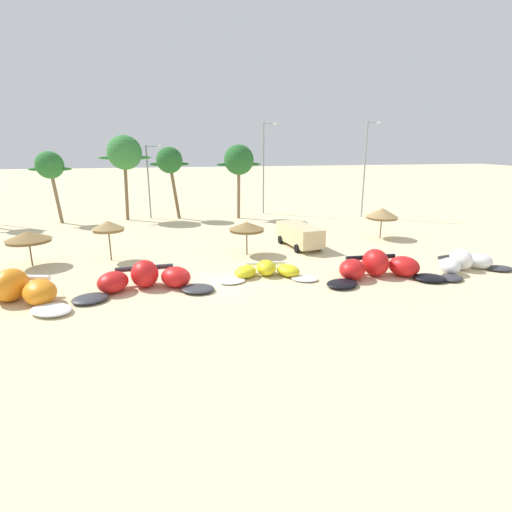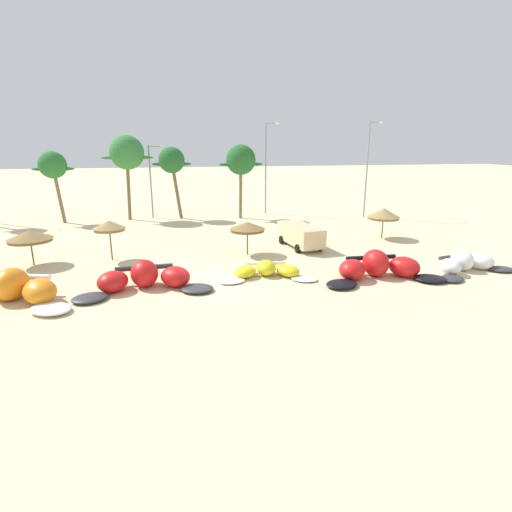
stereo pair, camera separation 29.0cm
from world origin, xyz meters
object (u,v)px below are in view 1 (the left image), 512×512
object	(u,v)px
lamppost_west_center	(150,177)
lamppost_east_center	(264,164)
beach_umbrella_outermost	(382,213)
lamppost_east	(366,166)
kite_left	(145,279)
palm_left	(50,166)
beach_umbrella_near_palms	(247,227)
palm_center_left	(170,161)
palm_left_of_gap	(124,153)
kite_right_of_center	(464,263)
palm_center_right	(239,161)
kite_left_of_center	(267,271)
kite_center	(378,267)
beach_umbrella_near_van	(28,237)
beach_umbrella_middle	(108,226)
kite_far_left	(6,291)
parked_van	(299,234)

from	to	relation	value
lamppost_west_center	lamppost_east_center	xyz separation A→B (m)	(13.44, 0.52, 1.29)
beach_umbrella_outermost	lamppost_east	xyz separation A→B (m)	(3.49, 10.58, 3.63)
kite_left	beach_umbrella_outermost	size ratio (longest dim) A/B	2.88
lamppost_west_center	palm_left	bearing A→B (deg)	-173.70
beach_umbrella_near_palms	palm_center_left	size ratio (longest dim) A/B	0.34
beach_umbrella_near_palms	lamppost_west_center	xyz separation A→B (m)	(-7.66, 18.02, 2.42)
beach_umbrella_near_palms	palm_left_of_gap	xyz separation A→B (m)	(-10.12, 17.41, 5.11)
beach_umbrella_outermost	palm_left	bearing A→B (deg)	155.53
palm_center_left	palm_left	bearing A→B (deg)	-179.25
kite_right_of_center	palm_center_right	size ratio (longest dim) A/B	0.79
kite_left_of_center	kite_center	bearing A→B (deg)	-13.68
kite_right_of_center	lamppost_east	size ratio (longest dim) A/B	0.61
beach_umbrella_near_van	kite_center	bearing A→B (deg)	-18.37
palm_center_left	palm_center_right	distance (m)	7.67
kite_left_of_center	lamppost_east_center	world-z (taller)	lamppost_east_center
palm_center_left	kite_right_of_center	bearing A→B (deg)	-52.08
palm_left_of_gap	beach_umbrella_middle	bearing A→B (deg)	-89.92
lamppost_east_center	lamppost_east	world-z (taller)	lamppost_east_center
beach_umbrella_outermost	palm_left_of_gap	world-z (taller)	palm_left_of_gap
lamppost_east	palm_left	bearing A→B (deg)	174.38
lamppost_west_center	lamppost_east	xyz separation A→B (m)	(24.12, -4.46, 1.28)
lamppost_west_center	beach_umbrella_near_palms	bearing A→B (deg)	-66.96
kite_left_of_center	lamppost_east	xyz separation A→B (m)	(16.20, 19.12, 5.53)
kite_far_left	palm_left	size ratio (longest dim) A/B	1.11
palm_left	lamppost_east_center	size ratio (longest dim) A/B	0.70
palm_center_left	lamppost_east	distance (m)	22.11
kite_center	palm_left_of_gap	distance (m)	30.84
palm_center_left	lamppost_east	world-z (taller)	lamppost_east
kite_center	beach_umbrella_near_palms	xyz separation A→B (m)	(-7.17, 7.25, 1.54)
palm_center_right	beach_umbrella_near_palms	bearing A→B (deg)	-97.88
beach_umbrella_middle	palm_left_of_gap	world-z (taller)	palm_left_of_gap
lamppost_west_center	lamppost_east_center	world-z (taller)	lamppost_east_center
kite_far_left	beach_umbrella_near_van	bearing A→B (deg)	96.78
beach_umbrella_middle	lamppost_east	bearing A→B (deg)	26.14
kite_left_of_center	beach_umbrella_middle	distance (m)	12.20
beach_umbrella_near_van	palm_center_left	size ratio (longest dim) A/B	0.38
palm_center_right	palm_left_of_gap	bearing A→B (deg)	172.67
parked_van	lamppost_east_center	xyz separation A→B (m)	(1.08, 17.00, 4.83)
beach_umbrella_near_van	palm_left_of_gap	world-z (taller)	palm_left_of_gap
palm_center_right	lamppost_east	distance (m)	14.45
kite_far_left	beach_umbrella_middle	world-z (taller)	beach_umbrella_middle
palm_center_right	lamppost_east	xyz separation A→B (m)	(14.26, -2.26, -0.59)
lamppost_east	kite_left_of_center	bearing A→B (deg)	-130.28
kite_center	kite_left_of_center	bearing A→B (deg)	166.32
kite_center	lamppost_west_center	xyz separation A→B (m)	(-14.84, 25.26, 3.96)
kite_left_of_center	lamppost_east	bearing A→B (deg)	49.72
beach_umbrella_outermost	parked_van	distance (m)	8.47
parked_van	palm_left	world-z (taller)	palm_left
beach_umbrella_near_van	palm_center_right	size ratio (longest dim) A/B	0.36
kite_far_left	parked_van	size ratio (longest dim) A/B	1.56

